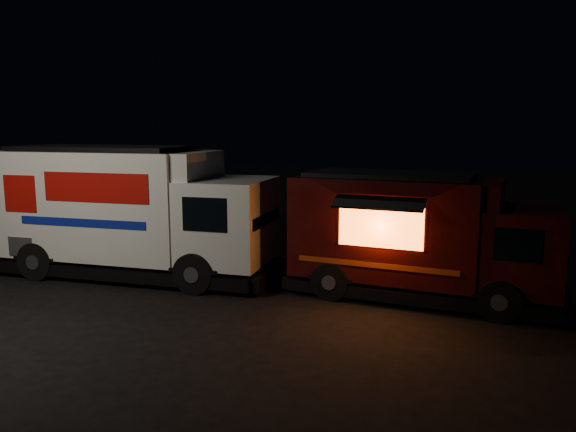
# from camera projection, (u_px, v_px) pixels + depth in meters

# --- Properties ---
(ground) EXTENTS (80.00, 80.00, 0.00)m
(ground) POSITION_uv_depth(u_px,v_px,m) (169.00, 305.00, 11.85)
(ground) COLOR black
(ground) RESTS_ON ground
(white_truck) EXTENTS (7.17, 2.55, 3.23)m
(white_truck) POSITION_uv_depth(u_px,v_px,m) (137.00, 212.00, 13.95)
(white_truck) COLOR silver
(white_truck) RESTS_ON ground
(red_truck) EXTENTS (6.12, 3.03, 2.73)m
(red_truck) POSITION_uv_depth(u_px,v_px,m) (423.00, 237.00, 12.13)
(red_truck) COLOR #390B0A
(red_truck) RESTS_ON ground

